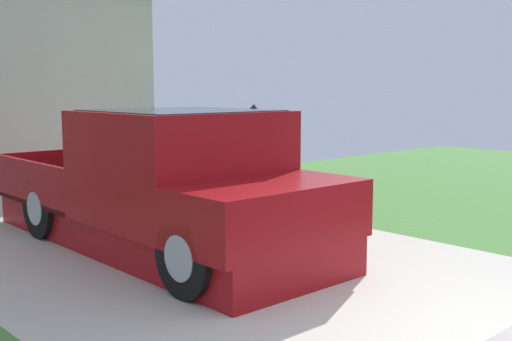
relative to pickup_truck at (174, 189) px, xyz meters
The scene contains 4 objects.
pickup_truck is the anchor object (origin of this frame).
person_with_hat 1.40m from the pickup_truck, ahead, with size 0.48×0.47×1.75m.
handbag 1.66m from the pickup_truck, ahead, with size 0.35×0.20×0.43m.
wheeled_trash_bin 5.75m from the pickup_truck, 54.64° to the left, with size 0.60×0.72×1.14m.
Camera 1 is at (-4.44, -2.18, 1.97)m, focal length 43.79 mm.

